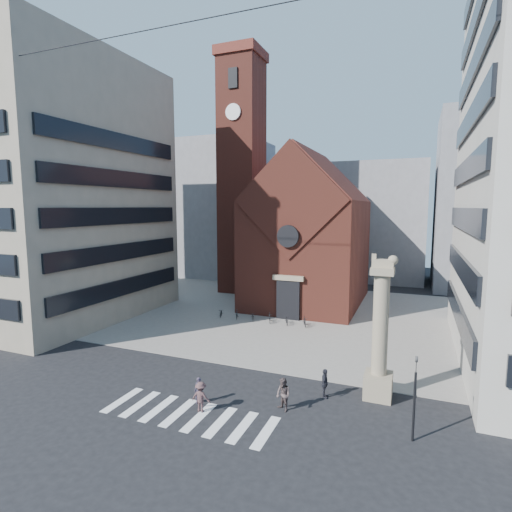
# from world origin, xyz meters

# --- Properties ---
(ground) EXTENTS (120.00, 120.00, 0.00)m
(ground) POSITION_xyz_m (0.00, 0.00, 0.00)
(ground) COLOR black
(ground) RESTS_ON ground
(piazza) EXTENTS (46.00, 30.00, 0.05)m
(piazza) POSITION_xyz_m (0.00, 19.00, 0.03)
(piazza) COLOR gray
(piazza) RESTS_ON ground
(zebra_crossing) EXTENTS (10.20, 3.20, 0.01)m
(zebra_crossing) POSITION_xyz_m (0.55, -3.00, 0.01)
(zebra_crossing) COLOR white
(zebra_crossing) RESTS_ON ground
(church) EXTENTS (12.00, 16.65, 18.00)m
(church) POSITION_xyz_m (0.00, 25.04, 7.98)
(church) COLOR maroon
(church) RESTS_ON ground
(campanile) EXTENTS (5.50, 5.50, 31.20)m
(campanile) POSITION_xyz_m (-10.00, 28.00, 15.74)
(campanile) COLOR maroon
(campanile) RESTS_ON ground
(building_left) EXTENTS (18.00, 20.00, 26.00)m
(building_left) POSITION_xyz_m (-24.00, 10.00, 13.00)
(building_left) COLOR gray
(building_left) RESTS_ON ground
(bg_block_left) EXTENTS (16.00, 14.00, 22.00)m
(bg_block_left) POSITION_xyz_m (-20.00, 40.00, 11.00)
(bg_block_left) COLOR gray
(bg_block_left) RESTS_ON ground
(bg_block_mid) EXTENTS (14.00, 12.00, 18.00)m
(bg_block_mid) POSITION_xyz_m (6.00, 45.00, 9.00)
(bg_block_mid) COLOR gray
(bg_block_mid) RESTS_ON ground
(bg_block_right) EXTENTS (16.00, 14.00, 24.00)m
(bg_block_right) POSITION_xyz_m (22.00, 42.00, 12.00)
(bg_block_right) COLOR gray
(bg_block_right) RESTS_ON ground
(lion_column) EXTENTS (1.63, 1.60, 8.68)m
(lion_column) POSITION_xyz_m (10.01, 3.00, 3.46)
(lion_column) COLOR gray
(lion_column) RESTS_ON ground
(traffic_light) EXTENTS (0.13, 0.16, 4.30)m
(traffic_light) POSITION_xyz_m (12.00, -1.00, 2.29)
(traffic_light) COLOR black
(traffic_light) RESTS_ON ground
(pedestrian_0) EXTENTS (0.66, 0.57, 1.54)m
(pedestrian_0) POSITION_xyz_m (0.41, -1.61, 0.77)
(pedestrian_0) COLOR #332B3C
(pedestrian_0) RESTS_ON ground
(pedestrian_1) EXTENTS (1.15, 1.09, 1.87)m
(pedestrian_1) POSITION_xyz_m (5.22, -0.61, 0.94)
(pedestrian_1) COLOR #4D3E3D
(pedestrian_1) RESTS_ON ground
(pedestrian_2) EXTENTS (0.52, 1.07, 1.77)m
(pedestrian_2) POSITION_xyz_m (7.04, 1.79, 0.89)
(pedestrian_2) COLOR #25252D
(pedestrian_2) RESTS_ON ground
(pedestrian_3) EXTENTS (1.14, 0.69, 1.71)m
(pedestrian_3) POSITION_xyz_m (0.99, -2.41, 0.85)
(pedestrian_3) COLOR #4D3334
(pedestrian_3) RESTS_ON ground
(scooter_0) EXTENTS (1.08, 1.63, 0.81)m
(scooter_0) POSITION_xyz_m (-6.72, 15.20, 0.45)
(scooter_0) COLOR black
(scooter_0) RESTS_ON piazza
(scooter_1) EXTENTS (0.95, 1.54, 0.90)m
(scooter_1) POSITION_xyz_m (-4.94, 15.20, 0.50)
(scooter_1) COLOR black
(scooter_1) RESTS_ON piazza
(scooter_2) EXTENTS (1.08, 1.63, 0.81)m
(scooter_2) POSITION_xyz_m (-3.15, 15.20, 0.45)
(scooter_2) COLOR black
(scooter_2) RESTS_ON piazza
(scooter_3) EXTENTS (0.95, 1.54, 0.90)m
(scooter_3) POSITION_xyz_m (-1.37, 15.20, 0.50)
(scooter_3) COLOR black
(scooter_3) RESTS_ON piazza
(scooter_4) EXTENTS (1.08, 1.63, 0.81)m
(scooter_4) POSITION_xyz_m (0.41, 15.20, 0.45)
(scooter_4) COLOR black
(scooter_4) RESTS_ON piazza
(scooter_5) EXTENTS (0.95, 1.54, 0.90)m
(scooter_5) POSITION_xyz_m (2.19, 15.20, 0.50)
(scooter_5) COLOR black
(scooter_5) RESTS_ON piazza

